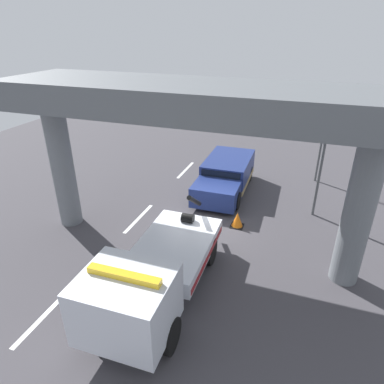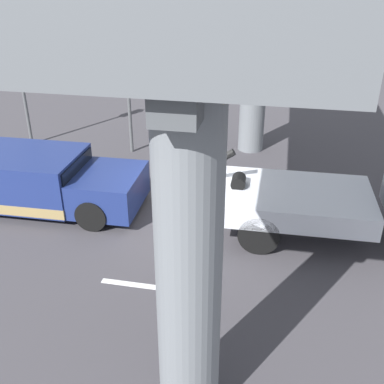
# 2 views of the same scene
# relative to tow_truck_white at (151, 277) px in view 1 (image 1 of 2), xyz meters

# --- Properties ---
(ground_plane) EXTENTS (60.00, 40.00, 0.10)m
(ground_plane) POSITION_rel_tow_truck_white_xyz_m (-4.66, -0.02, -1.25)
(ground_plane) COLOR #423F44
(lane_stripe_west) EXTENTS (2.60, 0.16, 0.01)m
(lane_stripe_west) POSITION_rel_tow_truck_white_xyz_m (-10.66, -2.93, -1.20)
(lane_stripe_west) COLOR silver
(lane_stripe_west) RESTS_ON ground
(lane_stripe_mid) EXTENTS (2.60, 0.16, 0.01)m
(lane_stripe_mid) POSITION_rel_tow_truck_white_xyz_m (-4.66, -2.93, -1.20)
(lane_stripe_mid) COLOR silver
(lane_stripe_mid) RESTS_ON ground
(lane_stripe_east) EXTENTS (2.60, 0.16, 0.01)m
(lane_stripe_east) POSITION_rel_tow_truck_white_xyz_m (1.34, -2.93, -1.20)
(lane_stripe_east) COLOR silver
(lane_stripe_east) RESTS_ON ground
(tow_truck_white) EXTENTS (7.28, 2.52, 2.46)m
(tow_truck_white) POSITION_rel_tow_truck_white_xyz_m (0.00, 0.00, 0.00)
(tow_truck_white) COLOR silver
(tow_truck_white) RESTS_ON ground
(towed_van_green) EXTENTS (5.24, 2.31, 1.58)m
(towed_van_green) POSITION_rel_tow_truck_white_xyz_m (-8.86, -0.02, -0.42)
(towed_van_green) COLOR navy
(towed_van_green) RESTS_ON ground
(overpass_structure) EXTENTS (3.60, 13.12, 6.18)m
(overpass_structure) POSITION_rel_tow_truck_white_xyz_m (-3.44, -0.02, 3.99)
(overpass_structure) COLOR slate
(overpass_structure) RESTS_ON ground
(traffic_light_near) EXTENTS (0.39, 0.32, 4.56)m
(traffic_light_near) POSITION_rel_tow_truck_white_xyz_m (-11.64, 4.42, 2.11)
(traffic_light_near) COLOR #515456
(traffic_light_near) RESTS_ON ground
(traffic_light_far) EXTENTS (0.39, 0.32, 4.33)m
(traffic_light_far) POSITION_rel_tow_truck_white_xyz_m (-7.64, 4.42, 1.96)
(traffic_light_far) COLOR #515456
(traffic_light_far) RESTS_ON ground
(traffic_cone_orange) EXTENTS (0.55, 0.55, 0.66)m
(traffic_cone_orange) POSITION_rel_tow_truck_white_xyz_m (-5.50, 1.38, -0.89)
(traffic_cone_orange) COLOR orange
(traffic_cone_orange) RESTS_ON ground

